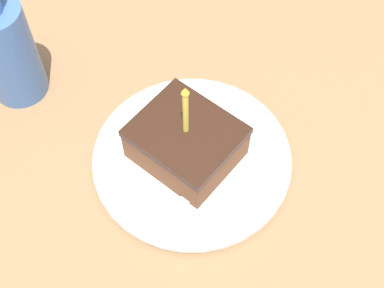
% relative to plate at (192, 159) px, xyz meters
% --- Properties ---
extents(ground_plane, '(2.40, 2.40, 0.04)m').
position_rel_plate_xyz_m(ground_plane, '(-0.02, 0.03, -0.03)').
color(ground_plane, olive).
rests_on(ground_plane, ground).
extents(plate, '(0.23, 0.23, 0.02)m').
position_rel_plate_xyz_m(plate, '(0.00, 0.00, 0.00)').
color(plate, silver).
rests_on(plate, ground_plane).
extents(cake_slice, '(0.10, 0.11, 0.12)m').
position_rel_plate_xyz_m(cake_slice, '(0.00, -0.01, 0.03)').
color(cake_slice, brown).
rests_on(cake_slice, plate).
extents(fork, '(0.16, 0.03, 0.00)m').
position_rel_plate_xyz_m(fork, '(-0.03, 0.03, 0.01)').
color(fork, '#B2B2B7').
rests_on(fork, plate).
extents(bottle, '(0.07, 0.07, 0.18)m').
position_rel_plate_xyz_m(bottle, '(0.05, -0.24, 0.06)').
color(bottle, '#3F66A5').
rests_on(bottle, ground_plane).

